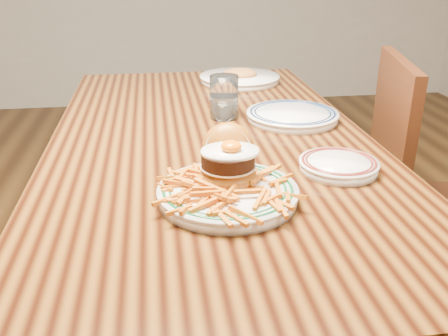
{
  "coord_description": "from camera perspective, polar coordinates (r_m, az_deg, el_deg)",
  "views": [
    {
      "loc": [
        -0.14,
        -1.26,
        1.2
      ],
      "look_at": [
        -0.02,
        -0.38,
        0.82
      ],
      "focal_mm": 40.0,
      "sensor_mm": 36.0,
      "label": 1
    }
  ],
  "objects": [
    {
      "name": "far_plate",
      "position": [
        1.92,
        1.8,
        10.23
      ],
      "size": [
        0.3,
        0.3,
        0.05
      ],
      "rotation": [
        0.0,
        0.0,
        0.42
      ],
      "color": "white",
      "rests_on": "table"
    },
    {
      "name": "water_glass",
      "position": [
        1.49,
        -0.0,
        7.83
      ],
      "size": [
        0.08,
        0.08,
        0.13
      ],
      "color": "white",
      "rests_on": "table"
    },
    {
      "name": "main_plate",
      "position": [
        1.0,
        0.44,
        -1.41
      ],
      "size": [
        0.28,
        0.29,
        0.14
      ],
      "rotation": [
        0.0,
        0.0,
        -0.15
      ],
      "color": "white",
      "rests_on": "table"
    },
    {
      "name": "rear_plate",
      "position": [
        1.48,
        7.82,
        6.0
      ],
      "size": [
        0.27,
        0.27,
        0.03
      ],
      "rotation": [
        0.0,
        0.0,
        -0.1
      ],
      "color": "white",
      "rests_on": "table"
    },
    {
      "name": "side_plate",
      "position": [
        1.15,
        12.97,
        0.38
      ],
      "size": [
        0.18,
        0.18,
        0.03
      ],
      "rotation": [
        0.0,
        0.0,
        0.19
      ],
      "color": "white",
      "rests_on": "table"
    },
    {
      "name": "table",
      "position": [
        1.38,
        -1.47,
        0.26
      ],
      "size": [
        0.85,
        1.6,
        0.75
      ],
      "color": "black",
      "rests_on": "floor"
    },
    {
      "name": "chair_right",
      "position": [
        1.67,
        21.81,
        -3.34
      ],
      "size": [
        0.53,
        0.53,
        0.93
      ],
      "rotation": [
        0.0,
        0.0,
        2.9
      ],
      "color": "#421B0D",
      "rests_on": "floor"
    }
  ]
}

